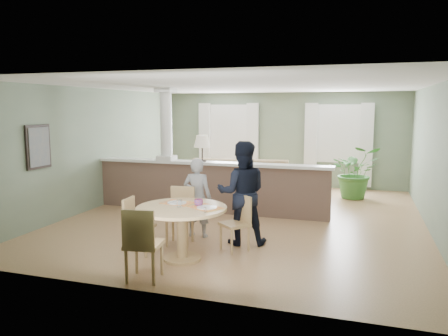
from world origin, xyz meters
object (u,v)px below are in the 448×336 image
(sofa, at_px, (236,180))
(child_person, at_px, (197,197))
(chair_side, at_px, (136,223))
(houseplant, at_px, (356,172))
(chair_far_man, at_px, (238,220))
(dining_table, at_px, (182,218))
(man_person, at_px, (242,193))
(chair_near, at_px, (142,241))
(chair_far_boy, at_px, (181,213))

(sofa, height_order, child_person, child_person)
(sofa, distance_m, chair_side, 4.45)
(houseplant, relative_size, chair_far_man, 1.52)
(chair_side, xyz_separation_m, child_person, (0.59, 1.14, 0.22))
(dining_table, relative_size, child_person, 0.96)
(man_person, bearing_deg, sofa, -88.22)
(chair_side, bearing_deg, chair_near, -150.62)
(man_person, bearing_deg, chair_side, 18.75)
(sofa, distance_m, chair_near, 5.43)
(chair_near, xyz_separation_m, man_person, (0.80, 1.98, 0.32))
(chair_far_boy, bearing_deg, man_person, 9.33)
(sofa, xyz_separation_m, chair_far_man, (1.12, -3.77, 0.01))
(houseplant, height_order, chair_far_man, houseplant)
(child_person, xyz_separation_m, man_person, (0.85, -0.15, 0.16))
(chair_near, xyz_separation_m, child_person, (-0.05, 2.12, 0.16))
(chair_side, distance_m, child_person, 1.30)
(chair_far_boy, distance_m, child_person, 0.49)
(houseplant, distance_m, man_person, 4.77)
(houseplant, xyz_separation_m, chair_near, (-2.54, -6.42, -0.12))
(houseplant, distance_m, dining_table, 5.98)
(chair_side, bearing_deg, sofa, -8.31)
(man_person, bearing_deg, chair_far_man, 79.62)
(chair_near, bearing_deg, child_person, -96.86)
(houseplant, distance_m, chair_far_man, 5.07)
(sofa, height_order, chair_side, sofa)
(dining_table, xyz_separation_m, chair_far_man, (0.66, 0.72, -0.16))
(chair_far_man, relative_size, chair_near, 0.88)
(houseplant, height_order, dining_table, houseplant)
(houseplant, bearing_deg, sofa, -160.57)
(chair_side, bearing_deg, child_person, -31.16)
(man_person, bearing_deg, chair_near, 52.09)
(houseplant, bearing_deg, chair_side, -120.35)
(child_person, bearing_deg, man_person, 169.06)
(chair_far_boy, height_order, child_person, child_person)
(sofa, bearing_deg, chair_far_man, -80.12)
(chair_far_boy, height_order, man_person, man_person)
(houseplant, bearing_deg, chair_far_man, -109.70)
(chair_near, bearing_deg, man_person, -120.30)
(chair_side, bearing_deg, houseplant, -34.11)
(sofa, bearing_deg, chair_near, -93.66)
(sofa, height_order, chair_far_man, sofa)
(houseplant, height_order, chair_far_boy, houseplant)
(chair_far_man, distance_m, man_person, 0.50)
(dining_table, xyz_separation_m, child_person, (-0.22, 1.19, 0.06))
(houseplant, distance_m, chair_near, 6.91)
(sofa, bearing_deg, man_person, -79.11)
(dining_table, distance_m, child_person, 1.22)
(child_person, bearing_deg, sofa, -87.13)
(houseplant, distance_m, chair_far_boy, 5.46)
(sofa, relative_size, child_person, 2.33)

